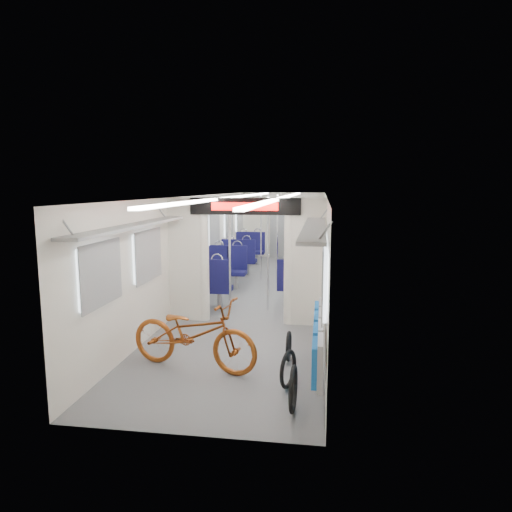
{
  "coord_description": "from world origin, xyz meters",
  "views": [
    {
      "loc": [
        1.37,
        -10.15,
        2.49
      ],
      "look_at": [
        0.08,
        -1.27,
        1.13
      ],
      "focal_mm": 32.0,
      "sensor_mm": 36.0,
      "label": 1
    }
  ],
  "objects_px": {
    "flip_bench": "(318,338)",
    "bike_hoop_b": "(288,371)",
    "bike_hoop_c": "(289,348)",
    "stanchion_near_right": "(268,255)",
    "stanchion_far_right": "(277,239)",
    "bicycle": "(193,334)",
    "seat_bay_near_right": "(302,273)",
    "stanchion_near_left": "(230,256)",
    "stanchion_far_left": "(261,237)",
    "seat_bay_near_left": "(218,272)",
    "bike_hoop_a": "(293,391)",
    "seat_bay_far_left": "(245,251)",
    "seat_bay_far_right": "(307,251)"
  },
  "relations": [
    {
      "from": "flip_bench",
      "to": "stanchion_far_right",
      "type": "relative_size",
      "value": 0.93
    },
    {
      "from": "stanchion_near_left",
      "to": "seat_bay_near_right",
      "type": "bearing_deg",
      "value": 50.21
    },
    {
      "from": "bike_hoop_a",
      "to": "stanchion_far_right",
      "type": "distance_m",
      "value": 7.05
    },
    {
      "from": "bike_hoop_c",
      "to": "seat_bay_far_left",
      "type": "relative_size",
      "value": 0.19
    },
    {
      "from": "stanchion_near_left",
      "to": "stanchion_far_left",
      "type": "distance_m",
      "value": 3.39
    },
    {
      "from": "stanchion_near_right",
      "to": "flip_bench",
      "type": "bearing_deg",
      "value": -72.59
    },
    {
      "from": "stanchion_near_right",
      "to": "seat_bay_near_right",
      "type": "bearing_deg",
      "value": 64.28
    },
    {
      "from": "bicycle",
      "to": "bike_hoop_a",
      "type": "relative_size",
      "value": 3.53
    },
    {
      "from": "stanchion_far_left",
      "to": "bike_hoop_c",
      "type": "bearing_deg",
      "value": -78.47
    },
    {
      "from": "seat_bay_far_left",
      "to": "flip_bench",
      "type": "bearing_deg",
      "value": -73.84
    },
    {
      "from": "seat_bay_far_left",
      "to": "seat_bay_far_right",
      "type": "distance_m",
      "value": 1.87
    },
    {
      "from": "seat_bay_far_right",
      "to": "stanchion_far_right",
      "type": "xyz_separation_m",
      "value": [
        -0.7,
        -1.92,
        0.58
      ]
    },
    {
      "from": "flip_bench",
      "to": "stanchion_near_left",
      "type": "height_order",
      "value": "stanchion_near_left"
    },
    {
      "from": "bicycle",
      "to": "stanchion_far_left",
      "type": "height_order",
      "value": "stanchion_far_left"
    },
    {
      "from": "bike_hoop_a",
      "to": "bike_hoop_b",
      "type": "distance_m",
      "value": 0.62
    },
    {
      "from": "seat_bay_near_right",
      "to": "flip_bench",
      "type": "bearing_deg",
      "value": -84.84
    },
    {
      "from": "seat_bay_far_left",
      "to": "stanchion_near_left",
      "type": "xyz_separation_m",
      "value": [
        0.53,
        -4.88,
        0.58
      ]
    },
    {
      "from": "bicycle",
      "to": "seat_bay_far_right",
      "type": "bearing_deg",
      "value": 4.15
    },
    {
      "from": "bike_hoop_a",
      "to": "stanchion_far_left",
      "type": "distance_m",
      "value": 7.44
    },
    {
      "from": "stanchion_far_left",
      "to": "seat_bay_near_left",
      "type": "bearing_deg",
      "value": -108.01
    },
    {
      "from": "stanchion_near_left",
      "to": "stanchion_near_right",
      "type": "xyz_separation_m",
      "value": [
        0.72,
        0.31,
        0.0
      ]
    },
    {
      "from": "bike_hoop_c",
      "to": "stanchion_far_left",
      "type": "distance_m",
      "value": 5.95
    },
    {
      "from": "bike_hoop_c",
      "to": "seat_bay_near_right",
      "type": "relative_size",
      "value": 0.2
    },
    {
      "from": "bicycle",
      "to": "stanchion_near_right",
      "type": "height_order",
      "value": "stanchion_near_right"
    },
    {
      "from": "seat_bay_far_left",
      "to": "stanchion_near_right",
      "type": "distance_m",
      "value": 4.77
    },
    {
      "from": "flip_bench",
      "to": "stanchion_near_left",
      "type": "relative_size",
      "value": 0.93
    },
    {
      "from": "bike_hoop_a",
      "to": "seat_bay_near_left",
      "type": "height_order",
      "value": "seat_bay_near_left"
    },
    {
      "from": "seat_bay_near_left",
      "to": "seat_bay_far_left",
      "type": "height_order",
      "value": "seat_bay_near_left"
    },
    {
      "from": "seat_bay_far_left",
      "to": "stanchion_far_right",
      "type": "relative_size",
      "value": 0.99
    },
    {
      "from": "seat_bay_far_right",
      "to": "stanchion_near_left",
      "type": "relative_size",
      "value": 0.99
    },
    {
      "from": "bike_hoop_b",
      "to": "stanchion_far_right",
      "type": "xyz_separation_m",
      "value": [
        -0.76,
        6.33,
        0.93
      ]
    },
    {
      "from": "stanchion_far_left",
      "to": "bicycle",
      "type": "bearing_deg",
      "value": -90.96
    },
    {
      "from": "bicycle",
      "to": "stanchion_far_right",
      "type": "bearing_deg",
      "value": 7.86
    },
    {
      "from": "flip_bench",
      "to": "seat_bay_near_right",
      "type": "relative_size",
      "value": 0.98
    },
    {
      "from": "flip_bench",
      "to": "seat_bay_far_left",
      "type": "distance_m",
      "value": 8.22
    },
    {
      "from": "flip_bench",
      "to": "bike_hoop_b",
      "type": "bearing_deg",
      "value": -145.99
    },
    {
      "from": "bike_hoop_c",
      "to": "bicycle",
      "type": "bearing_deg",
      "value": -160.1
    },
    {
      "from": "bicycle",
      "to": "seat_bay_far_right",
      "type": "distance_m",
      "value": 7.92
    },
    {
      "from": "stanchion_far_right",
      "to": "bike_hoop_a",
      "type": "bearing_deg",
      "value": -82.93
    },
    {
      "from": "bike_hoop_c",
      "to": "stanchion_far_right",
      "type": "distance_m",
      "value": 5.56
    },
    {
      "from": "seat_bay_near_right",
      "to": "seat_bay_far_left",
      "type": "height_order",
      "value": "seat_bay_far_left"
    },
    {
      "from": "stanchion_far_left",
      "to": "flip_bench",
      "type": "bearing_deg",
      "value": -76.0
    },
    {
      "from": "bike_hoop_c",
      "to": "stanchion_near_left",
      "type": "height_order",
      "value": "stanchion_near_left"
    },
    {
      "from": "bike_hoop_b",
      "to": "bicycle",
      "type": "bearing_deg",
      "value": 162.01
    },
    {
      "from": "seat_bay_far_right",
      "to": "stanchion_far_right",
      "type": "distance_m",
      "value": 2.13
    },
    {
      "from": "stanchion_near_left",
      "to": "stanchion_far_right",
      "type": "distance_m",
      "value": 3.12
    },
    {
      "from": "bike_hoop_c",
      "to": "stanchion_near_right",
      "type": "distance_m",
      "value": 2.92
    },
    {
      "from": "bike_hoop_a",
      "to": "stanchion_far_right",
      "type": "relative_size",
      "value": 0.23
    },
    {
      "from": "stanchion_far_right",
      "to": "bicycle",
      "type": "bearing_deg",
      "value": -95.6
    },
    {
      "from": "bicycle",
      "to": "flip_bench",
      "type": "relative_size",
      "value": 0.89
    }
  ]
}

